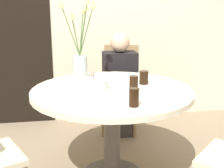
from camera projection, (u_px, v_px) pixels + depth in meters
name	position (u px, v px, depth m)	size (l,w,h in m)	color
wall_back	(92.00, 10.00, 3.57)	(8.00, 0.05, 2.60)	beige
doorway_panel	(10.00, 36.00, 3.46)	(0.90, 0.01, 2.05)	black
dining_table	(112.00, 106.00, 2.41)	(1.23, 1.23, 0.75)	beige
chair_far_back	(121.00, 82.00, 3.42)	(0.49, 0.49, 0.94)	beige
birthday_cake	(94.00, 84.00, 2.38)	(0.21, 0.21, 0.12)	white
flower_vase	(80.00, 54.00, 2.61)	(0.32, 0.26, 0.67)	#B2C6C1
side_plate	(57.00, 93.00, 2.26)	(0.19, 0.19, 0.01)	white
drink_glass_0	(134.00, 97.00, 1.97)	(0.06, 0.06, 0.12)	black
drink_glass_1	(144.00, 77.00, 2.51)	(0.07, 0.07, 0.11)	black
drink_glass_2	(134.00, 84.00, 2.28)	(0.06, 0.06, 0.12)	black
person_woman	(120.00, 88.00, 3.28)	(0.34, 0.24, 1.10)	#383333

